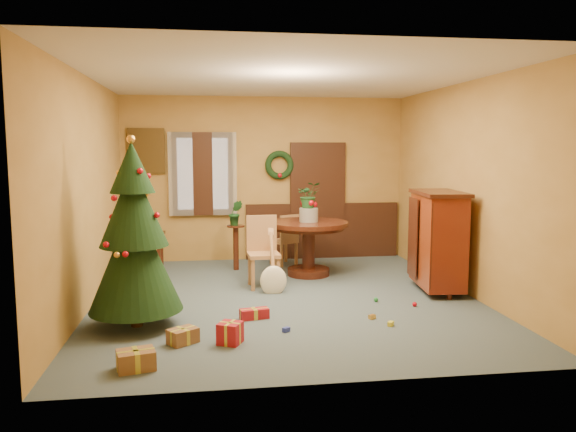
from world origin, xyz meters
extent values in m
plane|color=#3D4F58|center=(0.00, 0.00, 0.00)|extent=(5.50, 5.50, 0.00)
plane|color=silver|center=(0.00, 0.00, 2.90)|extent=(5.50, 5.50, 0.00)
plane|color=olive|center=(0.00, 2.75, 1.45)|extent=(5.00, 0.00, 5.00)
plane|color=olive|center=(0.00, -2.75, 1.45)|extent=(5.00, 0.00, 5.00)
plane|color=olive|center=(-2.50, 0.00, 1.45)|extent=(0.00, 5.50, 5.50)
plane|color=olive|center=(2.50, 0.00, 1.45)|extent=(0.00, 5.50, 5.50)
cube|color=black|center=(1.05, 2.71, 0.50)|extent=(2.80, 0.06, 1.00)
cube|color=black|center=(0.95, 2.70, 1.05)|extent=(1.00, 0.08, 2.10)
cube|color=white|center=(0.95, 2.73, 1.00)|extent=(0.80, 0.03, 1.90)
cube|color=black|center=(-1.10, 2.70, 1.55)|extent=(1.05, 0.08, 1.45)
cube|color=white|center=(-1.10, 2.73, 1.55)|extent=(0.88, 0.03, 1.25)
cube|color=white|center=(-1.48, 2.65, 1.55)|extent=(0.42, 0.02, 1.45)
cube|color=white|center=(-0.72, 2.65, 1.55)|extent=(0.42, 0.02, 1.45)
torus|color=black|center=(0.25, 2.67, 1.70)|extent=(0.51, 0.11, 0.51)
cube|color=#4C3819|center=(-2.05, 2.71, 1.95)|extent=(0.62, 0.05, 0.78)
cube|color=gray|center=(-2.05, 2.74, 1.95)|extent=(0.48, 0.02, 0.62)
cylinder|color=black|center=(0.54, 1.34, 0.82)|extent=(1.24, 1.24, 0.07)
cylinder|color=black|center=(0.54, 1.34, 0.75)|extent=(1.11, 1.11, 0.04)
cylinder|color=black|center=(0.54, 1.34, 0.42)|extent=(0.20, 0.20, 0.69)
cylinder|color=black|center=(0.54, 1.34, 0.06)|extent=(0.67, 0.67, 0.11)
cylinder|color=slate|center=(0.54, 1.34, 0.96)|extent=(0.29, 0.29, 0.21)
imported|color=#1E4C23|center=(0.54, 1.34, 1.27)|extent=(0.36, 0.32, 0.41)
cube|color=olive|center=(-0.24, 0.66, 0.48)|extent=(0.47, 0.47, 0.05)
cube|color=olive|center=(-0.25, 0.86, 0.76)|extent=(0.45, 0.06, 0.53)
cube|color=olive|center=(-0.07, 0.85, 0.23)|extent=(0.05, 0.05, 0.46)
cube|color=olive|center=(-0.43, 0.83, 0.23)|extent=(0.05, 0.05, 0.46)
cube|color=olive|center=(-0.05, 0.49, 0.23)|extent=(0.05, 0.05, 0.46)
cube|color=olive|center=(-0.41, 0.47, 0.23)|extent=(0.05, 0.05, 0.46)
cube|color=olive|center=(0.26, 2.21, 0.41)|extent=(0.51, 0.51, 0.05)
cube|color=olive|center=(0.34, 2.06, 0.65)|extent=(0.35, 0.21, 0.45)
cube|color=olive|center=(0.20, 2.00, 0.19)|extent=(0.06, 0.06, 0.39)
cube|color=olive|center=(0.47, 2.14, 0.19)|extent=(0.06, 0.06, 0.39)
cube|color=olive|center=(0.06, 2.27, 0.19)|extent=(0.06, 0.06, 0.39)
cube|color=olive|center=(0.33, 2.42, 0.19)|extent=(0.06, 0.06, 0.39)
cylinder|color=black|center=(-0.57, 1.89, 0.36)|extent=(0.09, 0.09, 0.72)
cylinder|color=black|center=(-0.57, 1.89, 0.73)|extent=(0.29, 0.29, 0.03)
imported|color=#19471E|center=(-0.57, 1.89, 0.95)|extent=(0.23, 0.19, 0.41)
cylinder|color=#382111|center=(-1.83, -0.91, 0.11)|extent=(0.13, 0.13, 0.23)
cone|color=black|center=(-1.83, -0.91, 0.80)|extent=(1.04, 1.04, 1.23)
cone|color=black|center=(-1.83, -0.91, 1.37)|extent=(0.76, 0.76, 0.90)
cone|color=black|center=(-1.83, -0.91, 1.80)|extent=(0.49, 0.49, 0.57)
sphere|color=gold|center=(-1.83, -0.91, 2.10)|extent=(0.09, 0.09, 0.09)
cube|color=black|center=(-2.10, 1.70, 0.66)|extent=(0.80, 0.44, 0.05)
cube|color=black|center=(-2.10, 1.70, 0.54)|extent=(0.75, 0.40, 0.16)
cube|color=black|center=(-2.43, 1.70, 0.32)|extent=(0.07, 0.27, 0.63)
cube|color=black|center=(-1.77, 1.70, 0.32)|extent=(0.07, 0.27, 0.63)
cube|color=#4F0F09|center=(2.15, 0.10, 0.73)|extent=(0.62, 1.08, 1.29)
cube|color=black|center=(2.15, 0.10, 1.38)|extent=(0.69, 1.15, 0.05)
cylinder|color=black|center=(2.15, -0.34, 0.05)|extent=(0.07, 0.07, 0.09)
cylinder|color=black|center=(2.15, 0.53, 0.05)|extent=(0.07, 0.07, 0.09)
cube|color=brown|center=(-1.68, -2.19, 0.09)|extent=(0.38, 0.32, 0.18)
cube|color=gold|center=(-1.68, -2.19, 0.09)|extent=(0.34, 0.12, 0.18)
cube|color=gold|center=(-1.68, -2.19, 0.09)|extent=(0.11, 0.25, 0.18)
cube|color=maroon|center=(-0.81, -1.63, 0.11)|extent=(0.29, 0.29, 0.22)
cube|color=gold|center=(-0.81, -1.63, 0.11)|extent=(0.21, 0.13, 0.22)
cube|color=gold|center=(-0.81, -1.63, 0.11)|extent=(0.13, 0.21, 0.22)
cube|color=brown|center=(-1.29, -1.56, 0.08)|extent=(0.35, 0.33, 0.15)
cube|color=gold|center=(-1.29, -1.56, 0.08)|extent=(0.25, 0.20, 0.16)
cube|color=gold|center=(-1.29, -1.56, 0.08)|extent=(0.15, 0.19, 0.16)
cube|color=maroon|center=(-0.49, -0.82, 0.06)|extent=(0.36, 0.20, 0.12)
cube|color=gold|center=(-0.49, -0.82, 0.06)|extent=(0.34, 0.09, 0.12)
cube|color=gold|center=(-0.49, -0.82, 0.06)|extent=(0.07, 0.15, 0.12)
cube|color=#2535A3|center=(-0.19, -1.35, 0.03)|extent=(0.09, 0.09, 0.05)
sphere|color=#217C34|center=(1.14, -0.32, 0.03)|extent=(0.06, 0.06, 0.06)
cube|color=yellow|center=(1.01, -1.31, 0.03)|extent=(0.09, 0.09, 0.05)
sphere|color=red|center=(1.56, -0.61, 0.03)|extent=(0.06, 0.06, 0.06)
cube|color=gold|center=(0.88, -1.03, 0.03)|extent=(0.09, 0.08, 0.05)
camera|label=1|loc=(-1.01, -7.24, 2.01)|focal=35.00mm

